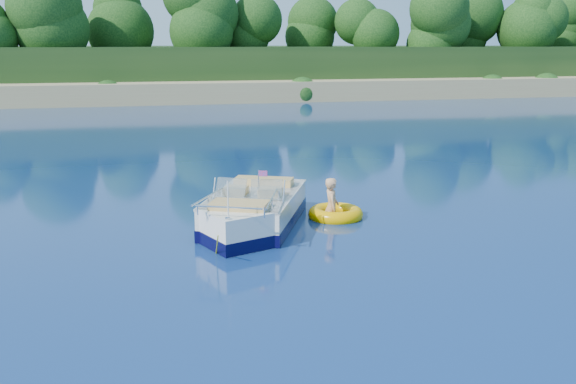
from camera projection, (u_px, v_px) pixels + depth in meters
name	position (u px, v px, depth m)	size (l,w,h in m)	color
ground	(376.00, 250.00, 13.45)	(160.00, 160.00, 0.00)	#0B224E
shoreline	(174.00, 73.00, 73.63)	(170.00, 59.00, 6.00)	#988258
treeline	(191.00, 27.00, 51.05)	(150.00, 7.12, 8.19)	#311F10
motorboat	(252.00, 214.00, 14.94)	(3.22, 4.93, 1.76)	white
tow_tube	(336.00, 214.00, 15.91)	(1.54, 1.54, 0.36)	#F2A900
boy	(331.00, 219.00, 15.84)	(0.57, 0.37, 1.56)	tan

